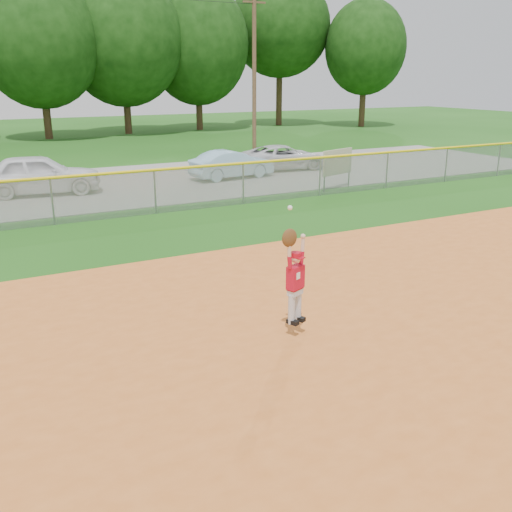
{
  "coord_description": "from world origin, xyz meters",
  "views": [
    {
      "loc": [
        -5.77,
        -8.45,
        4.51
      ],
      "look_at": [
        -0.79,
        1.09,
        1.1
      ],
      "focal_mm": 40.0,
      "sensor_mm": 36.0,
      "label": 1
    }
  ],
  "objects_px": {
    "car_white_a": "(39,174)",
    "sponsor_sign": "(337,163)",
    "car_white_b": "(283,157)",
    "ballplayer": "(295,276)",
    "car_blue": "(232,164)"
  },
  "relations": [
    {
      "from": "car_white_a",
      "to": "sponsor_sign",
      "type": "distance_m",
      "value": 11.92
    },
    {
      "from": "car_blue",
      "to": "ballplayer",
      "type": "relative_size",
      "value": 1.76
    },
    {
      "from": "sponsor_sign",
      "to": "ballplayer",
      "type": "relative_size",
      "value": 0.82
    },
    {
      "from": "car_white_a",
      "to": "car_blue",
      "type": "bearing_deg",
      "value": -83.19
    },
    {
      "from": "car_white_b",
      "to": "ballplayer",
      "type": "xyz_separation_m",
      "value": [
        -9.44,
        -16.61,
        0.52
      ]
    },
    {
      "from": "car_white_a",
      "to": "sponsor_sign",
      "type": "bearing_deg",
      "value": -104.3
    },
    {
      "from": "car_white_a",
      "to": "sponsor_sign",
      "type": "relative_size",
      "value": 2.59
    },
    {
      "from": "car_white_a",
      "to": "car_blue",
      "type": "xyz_separation_m",
      "value": [
        8.29,
        -0.15,
        -0.16
      ]
    },
    {
      "from": "car_white_a",
      "to": "ballplayer",
      "type": "distance_m",
      "value": 15.82
    },
    {
      "from": "car_white_b",
      "to": "ballplayer",
      "type": "distance_m",
      "value": 19.12
    },
    {
      "from": "car_blue",
      "to": "ballplayer",
      "type": "height_order",
      "value": "ballplayer"
    },
    {
      "from": "car_white_a",
      "to": "ballplayer",
      "type": "height_order",
      "value": "ballplayer"
    },
    {
      "from": "car_blue",
      "to": "car_white_b",
      "type": "relative_size",
      "value": 0.88
    },
    {
      "from": "car_white_a",
      "to": "car_blue",
      "type": "relative_size",
      "value": 1.21
    },
    {
      "from": "sponsor_sign",
      "to": "ballplayer",
      "type": "height_order",
      "value": "ballplayer"
    }
  ]
}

